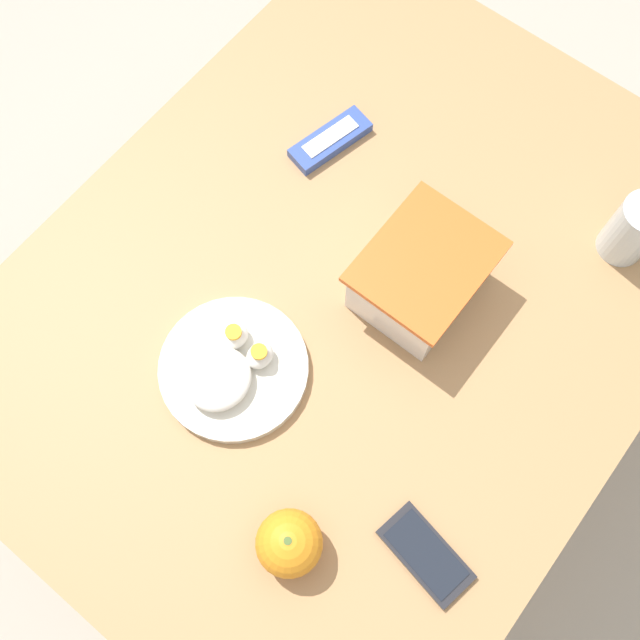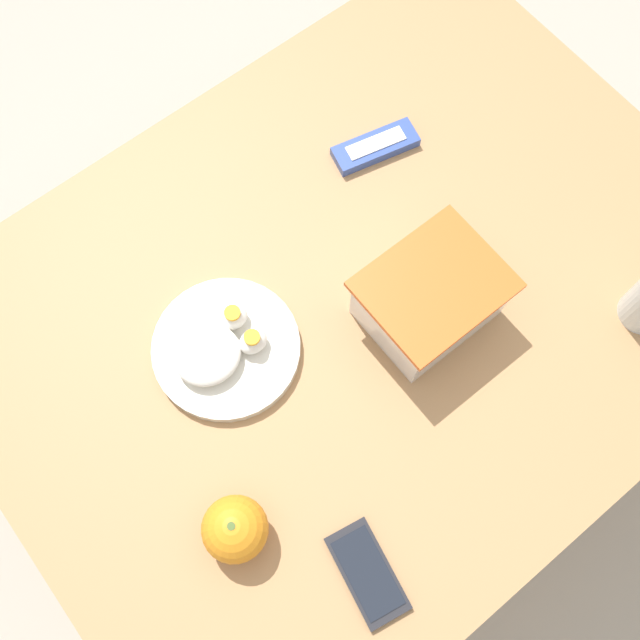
{
  "view_description": "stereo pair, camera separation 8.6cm",
  "coord_description": "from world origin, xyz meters",
  "px_view_note": "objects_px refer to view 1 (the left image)",
  "views": [
    {
      "loc": [
        0.36,
        0.23,
        1.76
      ],
      "look_at": [
        0.07,
        -0.0,
        0.74
      ],
      "focal_mm": 42.0,
      "sensor_mm": 36.0,
      "label": 1
    },
    {
      "loc": [
        0.3,
        0.29,
        1.76
      ],
      "look_at": [
        0.07,
        -0.0,
        0.74
      ],
      "focal_mm": 42.0,
      "sensor_mm": 36.0,
      "label": 2
    }
  ],
  "objects_px": {
    "candy_bar": "(330,140)",
    "rice_plate": "(231,369)",
    "drinking_glass": "(633,229)",
    "orange_fruit": "(289,543)",
    "cell_phone": "(426,554)",
    "food_container": "(422,278)"
  },
  "relations": [
    {
      "from": "orange_fruit",
      "to": "candy_bar",
      "type": "xyz_separation_m",
      "value": [
        -0.53,
        -0.34,
        -0.03
      ]
    },
    {
      "from": "orange_fruit",
      "to": "drinking_glass",
      "type": "bearing_deg",
      "value": 169.75
    },
    {
      "from": "rice_plate",
      "to": "drinking_glass",
      "type": "bearing_deg",
      "value": 147.3
    },
    {
      "from": "food_container",
      "to": "rice_plate",
      "type": "relative_size",
      "value": 0.89
    },
    {
      "from": "rice_plate",
      "to": "cell_phone",
      "type": "xyz_separation_m",
      "value": [
        0.03,
        0.37,
        -0.01
      ]
    },
    {
      "from": "food_container",
      "to": "drinking_glass",
      "type": "relative_size",
      "value": 1.71
    },
    {
      "from": "candy_bar",
      "to": "orange_fruit",
      "type": "bearing_deg",
      "value": 33.16
    },
    {
      "from": "food_container",
      "to": "candy_bar",
      "type": "distance_m",
      "value": 0.29
    },
    {
      "from": "rice_plate",
      "to": "cell_phone",
      "type": "height_order",
      "value": "rice_plate"
    },
    {
      "from": "candy_bar",
      "to": "cell_phone",
      "type": "height_order",
      "value": "candy_bar"
    },
    {
      "from": "candy_bar",
      "to": "cell_phone",
      "type": "xyz_separation_m",
      "value": [
        0.43,
        0.49,
        -0.0
      ]
    },
    {
      "from": "food_container",
      "to": "drinking_glass",
      "type": "height_order",
      "value": "drinking_glass"
    },
    {
      "from": "drinking_glass",
      "to": "orange_fruit",
      "type": "bearing_deg",
      "value": -10.25
    },
    {
      "from": "orange_fruit",
      "to": "food_container",
      "type": "bearing_deg",
      "value": -168.57
    },
    {
      "from": "candy_bar",
      "to": "drinking_glass",
      "type": "xyz_separation_m",
      "value": [
        -0.13,
        0.46,
        0.05
      ]
    },
    {
      "from": "rice_plate",
      "to": "candy_bar",
      "type": "height_order",
      "value": "rice_plate"
    },
    {
      "from": "candy_bar",
      "to": "drinking_glass",
      "type": "distance_m",
      "value": 0.48
    },
    {
      "from": "rice_plate",
      "to": "drinking_glass",
      "type": "xyz_separation_m",
      "value": [
        -0.52,
        0.34,
        0.04
      ]
    },
    {
      "from": "candy_bar",
      "to": "rice_plate",
      "type": "bearing_deg",
      "value": 17.98
    },
    {
      "from": "rice_plate",
      "to": "drinking_glass",
      "type": "distance_m",
      "value": 0.62
    },
    {
      "from": "cell_phone",
      "to": "drinking_glass",
      "type": "height_order",
      "value": "drinking_glass"
    },
    {
      "from": "food_container",
      "to": "cell_phone",
      "type": "height_order",
      "value": "food_container"
    }
  ]
}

